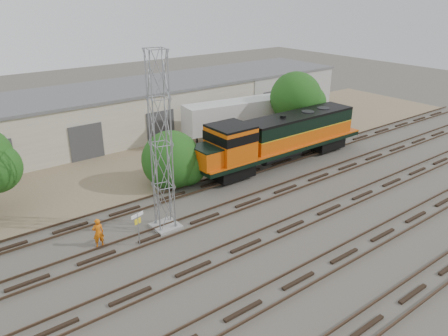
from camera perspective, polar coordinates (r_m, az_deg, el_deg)
ground at (r=32.30m, az=4.88°, el=-5.60°), size 140.00×140.00×0.00m
dirt_strip at (r=43.51m, az=-8.49°, el=1.81°), size 80.00×16.00×0.02m
tracks at (r=30.41m, az=8.71°, el=-7.53°), size 80.00×20.40×0.28m
warehouse at (r=49.58m, az=-13.22°, el=7.23°), size 58.40×10.40×5.30m
locomotive at (r=40.12m, az=7.25°, el=3.95°), size 18.68×3.28×4.49m
signal_tower at (r=27.95m, az=-8.21°, el=2.67°), size 1.75×1.75×11.90m
sign_post at (r=27.89m, az=-11.19°, el=-7.04°), size 0.93×0.26×2.30m
worker at (r=28.70m, az=-16.11°, el=-8.11°), size 0.76×0.55×1.94m
semi_trailer at (r=47.29m, az=3.13°, el=7.07°), size 14.00×4.83×4.23m
dumpster_blue at (r=60.78m, az=11.48°, el=8.26°), size 2.08×2.03×1.50m
dumpster_red at (r=61.42m, az=11.76°, el=8.33°), size 1.87×1.81×1.40m
tree_mid at (r=35.96m, az=-6.41°, el=0.88°), size 5.10×4.86×4.86m
tree_east at (r=46.90m, az=9.76°, el=8.89°), size 5.65×5.38×7.27m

